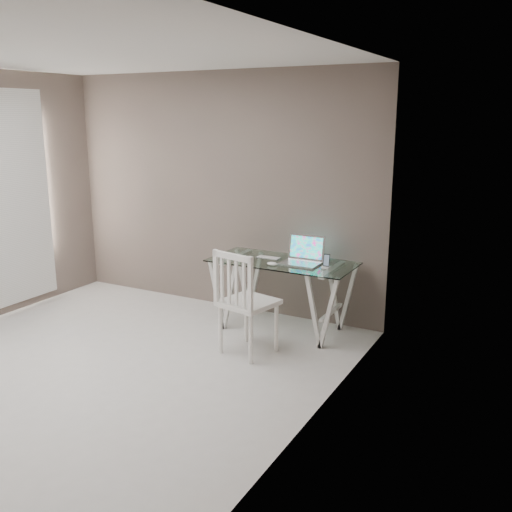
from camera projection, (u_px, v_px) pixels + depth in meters
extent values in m
plane|color=beige|center=(86.00, 377.00, 4.96)|extent=(4.50, 4.50, 0.00)
cube|color=white|center=(60.00, 49.00, 4.31)|extent=(4.00, 4.50, 0.02)
cube|color=#63564E|center=(219.00, 192.00, 6.57)|extent=(4.00, 0.02, 2.70)
cube|color=#63564E|center=(299.00, 251.00, 3.72)|extent=(0.02, 4.50, 2.70)
cube|color=silver|center=(282.00, 262.00, 5.89)|extent=(1.50, 0.70, 0.01)
cube|color=silver|center=(237.00, 289.00, 6.23)|extent=(0.24, 0.62, 0.72)
cube|color=silver|center=(331.00, 305.00, 5.73)|extent=(0.24, 0.62, 0.72)
cube|color=white|center=(248.00, 303.00, 5.36)|extent=(0.55, 0.55, 0.04)
cylinder|color=white|center=(221.00, 329.00, 5.40)|extent=(0.04, 0.04, 0.48)
cylinder|color=white|center=(251.00, 339.00, 5.17)|extent=(0.04, 0.04, 0.48)
cylinder|color=white|center=(247.00, 319.00, 5.68)|extent=(0.04, 0.04, 0.48)
cylinder|color=white|center=(276.00, 328.00, 5.45)|extent=(0.04, 0.04, 0.48)
cube|color=white|center=(233.00, 281.00, 5.14)|extent=(0.46, 0.13, 0.52)
cube|color=#B6B6BA|center=(300.00, 263.00, 5.77)|extent=(0.39, 0.27, 0.02)
cube|color=#19D899|center=(307.00, 247.00, 5.87)|extent=(0.39, 0.06, 0.26)
cube|color=silver|center=(268.00, 258.00, 6.03)|extent=(0.26, 0.11, 0.01)
ellipsoid|color=white|center=(272.00, 264.00, 5.72)|extent=(0.11, 0.07, 0.04)
cube|color=white|center=(326.00, 267.00, 5.62)|extent=(0.08, 0.08, 0.02)
cube|color=black|center=(327.00, 260.00, 5.61)|extent=(0.06, 0.03, 0.12)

